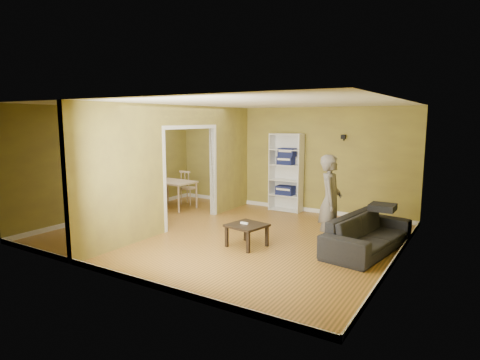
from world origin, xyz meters
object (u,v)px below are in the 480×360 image
Objects in this scene: coffee_table at (247,228)px; person at (331,193)px; sofa at (368,228)px; bookshelf at (287,172)px; chair_far at (189,187)px; chair_near at (157,196)px; chair_left at (154,188)px; dining_table at (173,184)px.

person is at bearing 33.60° from coffee_table.
sofa is at bearing -95.33° from person.
chair_far is (-2.63, -0.70, -0.51)m from bookshelf.
chair_near reaches higher than sofa.
person is 2.15× the size of chair_left.
chair_left is (-5.25, 0.93, -0.53)m from person.
sofa is 3.41m from bookshelf.
dining_table is at bearing 65.46° from person.
chair_far is at bearing 58.16° from person.
sofa is at bearing 101.56° from chair_left.
bookshelf is 1.71× the size of dining_table.
chair_left reaches higher than dining_table.
bookshelf is 3.31m from chair_near.
chair_left is at bearing -158.54° from bookshelf.
dining_table is 1.30× the size of chair_near.
chair_far is at bearing 83.40° from sofa.
person is 2.95m from bookshelf.
bookshelf is 3.13× the size of coffee_table.
chair_far reaches higher than coffee_table.
dining_table is at bearing 151.83° from coffee_table.
dining_table is at bearing 116.28° from chair_near.
bookshelf is at bearing 27.42° from person.
person reaches higher than bookshelf.
bookshelf reaches higher than chair_far.
sofa is 2.29× the size of chair_far.
dining_table is at bearing 82.01° from chair_far.
dining_table is at bearing 109.61° from chair_left.
bookshelf is at bearing 101.88° from coffee_table.
sofa reaches higher than dining_table.
chair_left is (-5.92, 0.84, 0.05)m from sofa.
bookshelf is 2.98m from dining_table.
dining_table is (-5.24, 0.84, 0.23)m from sofa.
sofa is 1.88× the size of dining_table.
bookshelf is 2.23× the size of chair_near.
dining_table is (-2.66, -1.31, -0.34)m from bookshelf.
sofa is 5.31m from dining_table.
person is at bearing 155.85° from chair_far.
chair_left is 1.04× the size of chair_near.
chair_left is at bearing 90.93° from sofa.
chair_near is (-5.19, 0.18, 0.03)m from sofa.
person is 1.64m from coffee_table.
bookshelf reaches higher than chair_left.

